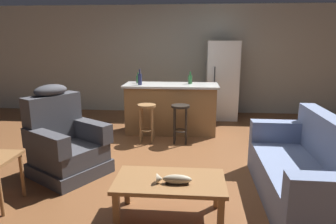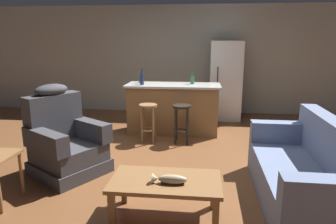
{
  "view_description": "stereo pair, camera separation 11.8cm",
  "coord_description": "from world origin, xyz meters",
  "px_view_note": "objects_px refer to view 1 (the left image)",
  "views": [
    {
      "loc": [
        0.41,
        -4.33,
        1.77
      ],
      "look_at": [
        0.06,
        -0.1,
        0.75
      ],
      "focal_mm": 32.0,
      "sensor_mm": 36.0,
      "label": 1
    },
    {
      "loc": [
        0.53,
        -4.32,
        1.77
      ],
      "look_at": [
        0.06,
        -0.1,
        0.75
      ],
      "focal_mm": 32.0,
      "sensor_mm": 36.0,
      "label": 2
    }
  ],
  "objects_px": {
    "recliner_near_lamp": "(65,143)",
    "bottle_wine_dark": "(190,79)",
    "fish_figurine": "(174,179)",
    "bar_stool_right": "(180,117)",
    "refrigerator": "(222,80)",
    "bottle_short_amber": "(138,79)",
    "coffee_table": "(170,185)",
    "bar_stool_left": "(147,116)",
    "bottle_tall_green": "(140,79)",
    "couch": "(307,173)",
    "kitchen_island": "(171,108)"
  },
  "relations": [
    {
      "from": "bar_stool_left",
      "to": "bar_stool_right",
      "type": "distance_m",
      "value": 0.59
    },
    {
      "from": "refrigerator",
      "to": "bottle_short_amber",
      "type": "height_order",
      "value": "refrigerator"
    },
    {
      "from": "recliner_near_lamp",
      "to": "refrigerator",
      "type": "bearing_deg",
      "value": 85.76
    },
    {
      "from": "bar_stool_left",
      "to": "bottle_tall_green",
      "type": "xyz_separation_m",
      "value": [
        -0.2,
        0.5,
        0.59
      ]
    },
    {
      "from": "couch",
      "to": "bar_stool_left",
      "type": "bearing_deg",
      "value": -41.05
    },
    {
      "from": "bar_stool_left",
      "to": "bottle_tall_green",
      "type": "bearing_deg",
      "value": 111.59
    },
    {
      "from": "bar_stool_left",
      "to": "refrigerator",
      "type": "bearing_deg",
      "value": 51.46
    },
    {
      "from": "refrigerator",
      "to": "kitchen_island",
      "type": "bearing_deg",
      "value": -131.87
    },
    {
      "from": "bottle_short_amber",
      "to": "coffee_table",
      "type": "bearing_deg",
      "value": -74.29
    },
    {
      "from": "bar_stool_right",
      "to": "bottle_tall_green",
      "type": "bearing_deg",
      "value": 147.73
    },
    {
      "from": "recliner_near_lamp",
      "to": "kitchen_island",
      "type": "height_order",
      "value": "recliner_near_lamp"
    },
    {
      "from": "fish_figurine",
      "to": "recliner_near_lamp",
      "type": "relative_size",
      "value": 0.28
    },
    {
      "from": "couch",
      "to": "bar_stool_right",
      "type": "bearing_deg",
      "value": -50.59
    },
    {
      "from": "refrigerator",
      "to": "recliner_near_lamp",
      "type": "bearing_deg",
      "value": -126.4
    },
    {
      "from": "fish_figurine",
      "to": "bottle_tall_green",
      "type": "height_order",
      "value": "bottle_tall_green"
    },
    {
      "from": "bottle_tall_green",
      "to": "bottle_wine_dark",
      "type": "xyz_separation_m",
      "value": [
        0.94,
        0.22,
        -0.02
      ]
    },
    {
      "from": "bar_stool_right",
      "to": "recliner_near_lamp",
      "type": "bearing_deg",
      "value": -137.45
    },
    {
      "from": "recliner_near_lamp",
      "to": "kitchen_island",
      "type": "xyz_separation_m",
      "value": [
        1.29,
        2.0,
        0.06
      ]
    },
    {
      "from": "bar_stool_right",
      "to": "refrigerator",
      "type": "xyz_separation_m",
      "value": [
        0.87,
        1.83,
        0.41
      ]
    },
    {
      "from": "bar_stool_left",
      "to": "bottle_tall_green",
      "type": "height_order",
      "value": "bottle_tall_green"
    },
    {
      "from": "kitchen_island",
      "to": "bottle_wine_dark",
      "type": "bearing_deg",
      "value": 13.38
    },
    {
      "from": "couch",
      "to": "recliner_near_lamp",
      "type": "distance_m",
      "value": 3.03
    },
    {
      "from": "fish_figurine",
      "to": "bottle_wine_dark",
      "type": "xyz_separation_m",
      "value": [
        0.11,
        3.12,
        0.58
      ]
    },
    {
      "from": "bar_stool_right",
      "to": "couch",
      "type": "bearing_deg",
      "value": -51.61
    },
    {
      "from": "recliner_near_lamp",
      "to": "fish_figurine",
      "type": "bearing_deg",
      "value": -1.64
    },
    {
      "from": "fish_figurine",
      "to": "refrigerator",
      "type": "height_order",
      "value": "refrigerator"
    },
    {
      "from": "bottle_wine_dark",
      "to": "recliner_near_lamp",
      "type": "bearing_deg",
      "value": -128.27
    },
    {
      "from": "coffee_table",
      "to": "kitchen_island",
      "type": "xyz_separation_m",
      "value": [
        -0.2,
        2.95,
        0.11
      ]
    },
    {
      "from": "recliner_near_lamp",
      "to": "bottle_wine_dark",
      "type": "relative_size",
      "value": 5.08
    },
    {
      "from": "fish_figurine",
      "to": "bottle_wine_dark",
      "type": "relative_size",
      "value": 1.44
    },
    {
      "from": "couch",
      "to": "kitchen_island",
      "type": "relative_size",
      "value": 1.06
    },
    {
      "from": "recliner_near_lamp",
      "to": "bottle_tall_green",
      "type": "height_order",
      "value": "bottle_tall_green"
    },
    {
      "from": "fish_figurine",
      "to": "bar_stool_right",
      "type": "height_order",
      "value": "bar_stool_right"
    },
    {
      "from": "couch",
      "to": "refrigerator",
      "type": "relative_size",
      "value": 1.09
    },
    {
      "from": "fish_figurine",
      "to": "couch",
      "type": "xyz_separation_m",
      "value": [
        1.45,
        0.52,
        -0.12
      ]
    },
    {
      "from": "coffee_table",
      "to": "recliner_near_lamp",
      "type": "height_order",
      "value": "recliner_near_lamp"
    },
    {
      "from": "couch",
      "to": "bottle_short_amber",
      "type": "distance_m",
      "value": 3.6
    },
    {
      "from": "bar_stool_right",
      "to": "bottle_tall_green",
      "type": "relative_size",
      "value": 2.28
    },
    {
      "from": "fish_figurine",
      "to": "bottle_tall_green",
      "type": "bearing_deg",
      "value": 105.93
    },
    {
      "from": "coffee_table",
      "to": "bottle_tall_green",
      "type": "height_order",
      "value": "bottle_tall_green"
    },
    {
      "from": "bar_stool_left",
      "to": "bar_stool_right",
      "type": "height_order",
      "value": "same"
    },
    {
      "from": "bottle_wine_dark",
      "to": "couch",
      "type": "bearing_deg",
      "value": -62.77
    },
    {
      "from": "coffee_table",
      "to": "bar_stool_right",
      "type": "bearing_deg",
      "value": 89.86
    },
    {
      "from": "fish_figurine",
      "to": "bottle_short_amber",
      "type": "distance_m",
      "value": 3.33
    },
    {
      "from": "fish_figurine",
      "to": "bar_stool_right",
      "type": "xyz_separation_m",
      "value": [
        -0.04,
        2.4,
        0.01
      ]
    },
    {
      "from": "bottle_tall_green",
      "to": "bottle_short_amber",
      "type": "height_order",
      "value": "bottle_tall_green"
    },
    {
      "from": "recliner_near_lamp",
      "to": "bottle_wine_dark",
      "type": "distance_m",
      "value": 2.73
    },
    {
      "from": "bar_stool_left",
      "to": "bottle_short_amber",
      "type": "xyz_separation_m",
      "value": [
        -0.28,
        0.75,
        0.56
      ]
    },
    {
      "from": "recliner_near_lamp",
      "to": "refrigerator",
      "type": "height_order",
      "value": "refrigerator"
    },
    {
      "from": "bottle_wine_dark",
      "to": "bottle_short_amber",
      "type": "bearing_deg",
      "value": 178.05
    }
  ]
}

